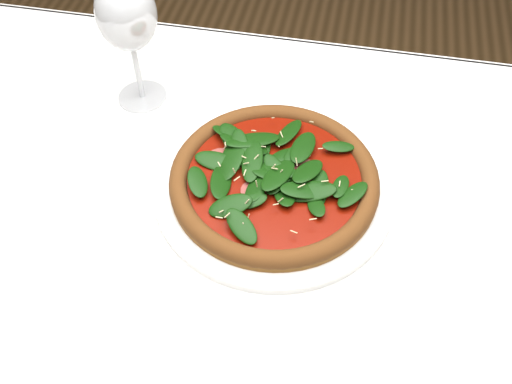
# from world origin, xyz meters

# --- Properties ---
(dining_table) EXTENTS (1.21, 0.81, 0.75)m
(dining_table) POSITION_xyz_m (0.00, 0.00, 0.65)
(dining_table) COLOR white
(dining_table) RESTS_ON ground
(plate) EXTENTS (0.33, 0.33, 0.01)m
(plate) POSITION_xyz_m (0.02, 0.05, 0.76)
(plate) COLOR white
(plate) RESTS_ON dining_table
(pizza) EXTENTS (0.38, 0.38, 0.04)m
(pizza) POSITION_xyz_m (0.02, 0.05, 0.78)
(pizza) COLOR brown
(pizza) RESTS_ON plate
(wine_glass) EXTENTS (0.09, 0.09, 0.21)m
(wine_glass) POSITION_xyz_m (-0.23, 0.20, 0.90)
(wine_glass) COLOR silver
(wine_glass) RESTS_ON dining_table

